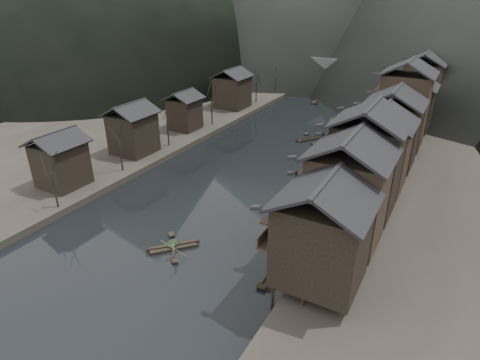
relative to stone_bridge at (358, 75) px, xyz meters
The scene contains 12 objects.
water 72.18m from the stone_bridge, 90.00° to the right, with size 300.00×300.00×0.00m, color black.
left_bank 47.64m from the stone_bridge, 137.56° to the right, with size 40.00×200.00×1.20m, color #2D2823.
stilt_houses 55.40m from the stone_bridge, 71.78° to the right, with size 9.00×67.60×16.28m.
left_houses 55.79m from the stone_bridge, 111.56° to the right, with size 8.10×53.20×8.73m.
bare_trees 50.89m from the stone_bridge, 109.52° to the right, with size 3.82×70.51×7.63m.
moored_sampans 56.37m from the stone_bridge, 77.58° to the right, with size 2.97×53.40×0.47m.
midriver_boats 27.27m from the stone_bridge, 91.62° to the right, with size 11.11×32.44×0.45m.
stone_bridge is the anchor object (origin of this frame).
hero_sampan 79.84m from the stone_bridge, 89.24° to the right, with size 4.43×4.79×0.44m.
cargo_heap 79.61m from the stone_bridge, 89.36° to the right, with size 1.23×1.61×0.74m, color black.
boatman 81.26m from the stone_bridge, 88.33° to the right, with size 0.60×0.40×1.65m, color #5D5C5F.
bamboo_pole 81.19m from the stone_bridge, 88.19° to the right, with size 0.06×0.06×4.20m, color #8C7A51.
Camera 1 is at (25.04, -35.53, 25.58)m, focal length 30.00 mm.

